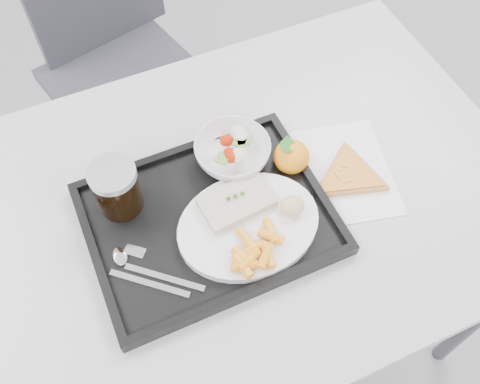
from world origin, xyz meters
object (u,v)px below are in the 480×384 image
at_px(salad_bowl, 233,152).
at_px(tray, 208,219).
at_px(cola_glass, 117,188).
at_px(tangerine, 291,157).
at_px(table, 228,217).
at_px(pizza_slice, 349,175).
at_px(dinner_plate, 248,225).
at_px(chair, 114,44).

bearing_deg(salad_bowl, tray, -132.25).
bearing_deg(cola_glass, tangerine, -7.73).
bearing_deg(table, tray, -150.41).
height_order(tangerine, pizza_slice, tangerine).
xyz_separation_m(dinner_plate, salad_bowl, (0.04, 0.16, 0.01)).
relative_size(cola_glass, pizza_slice, 0.50).
bearing_deg(tangerine, pizza_slice, -37.84).
distance_m(chair, salad_bowl, 0.73).
xyz_separation_m(chair, cola_glass, (-0.15, -0.69, 0.28)).
xyz_separation_m(salad_bowl, tangerine, (0.10, -0.06, -0.00)).
distance_m(chair, tangerine, 0.80).
bearing_deg(salad_bowl, dinner_plate, -103.26).
distance_m(table, salad_bowl, 0.14).
distance_m(salad_bowl, tangerine, 0.12).
bearing_deg(salad_bowl, table, -120.19).
distance_m(table, tray, 0.10).
relative_size(tray, cola_glass, 4.17).
distance_m(tray, cola_glass, 0.18).
height_order(dinner_plate, pizza_slice, dinner_plate).
relative_size(chair, salad_bowl, 6.11).
bearing_deg(chair, table, -86.71).
height_order(table, dinner_plate, dinner_plate).
height_order(chair, tray, chair).
bearing_deg(pizza_slice, dinner_plate, -173.11).
bearing_deg(tray, cola_glass, 145.14).
bearing_deg(chair, salad_bowl, -82.60).
xyz_separation_m(tray, dinner_plate, (0.06, -0.05, 0.02)).
bearing_deg(pizza_slice, chair, 109.37).
height_order(dinner_plate, salad_bowl, salad_bowl).
relative_size(table, cola_glass, 11.11).
distance_m(table, dinner_plate, 0.12).
relative_size(table, tangerine, 16.47).
bearing_deg(chair, pizza_slice, -70.63).
bearing_deg(tangerine, dinner_plate, -144.28).
xyz_separation_m(table, pizza_slice, (0.24, -0.05, 0.08)).
bearing_deg(pizza_slice, tray, 175.76).
relative_size(cola_glass, tangerine, 1.48).
xyz_separation_m(tray, tangerine, (0.20, 0.05, 0.03)).
relative_size(tray, tangerine, 6.18).
bearing_deg(cola_glass, salad_bowl, 2.40).
bearing_deg(salad_bowl, pizza_slice, -33.17).
relative_size(table, pizza_slice, 5.58).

